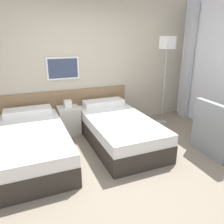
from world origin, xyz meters
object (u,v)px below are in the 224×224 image
(bed_near_window, at_px, (118,129))
(armchair, at_px, (223,136))
(bed_near_door, at_px, (32,144))
(nightstand, at_px, (69,120))
(floor_lamp, at_px, (167,51))

(bed_near_window, relative_size, armchair, 2.28)
(bed_near_window, xyz_separation_m, armchair, (1.51, -1.00, 0.03))
(bed_near_window, distance_m, armchair, 1.81)
(bed_near_door, distance_m, nightstand, 1.07)
(bed_near_window, bearing_deg, nightstand, 134.82)
(bed_near_door, height_order, nightstand, nightstand)
(bed_near_door, xyz_separation_m, floor_lamp, (2.85, 0.53, 1.36))
(armchair, bearing_deg, bed_near_door, 73.56)
(nightstand, distance_m, floor_lamp, 2.49)
(bed_near_door, distance_m, floor_lamp, 3.20)
(bed_near_door, height_order, floor_lamp, floor_lamp)
(bed_near_door, xyz_separation_m, bed_near_window, (1.51, 0.00, 0.00))
(bed_near_window, height_order, floor_lamp, floor_lamp)
(bed_near_window, relative_size, floor_lamp, 1.07)
(bed_near_door, relative_size, bed_near_window, 1.00)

